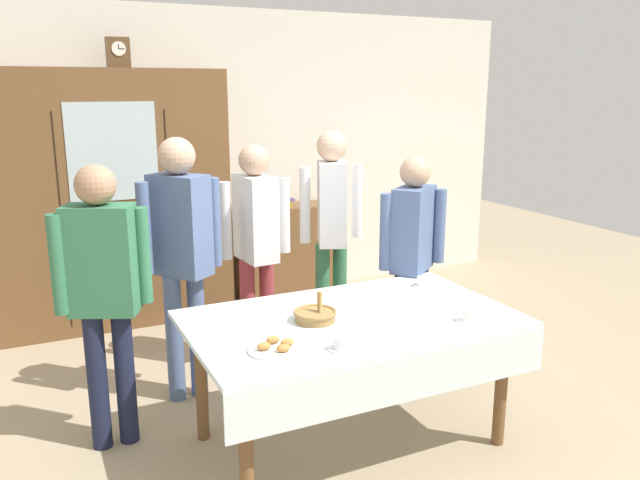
% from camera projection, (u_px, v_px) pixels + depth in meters
% --- Properties ---
extents(ground_plane, '(12.00, 12.00, 0.00)m').
position_uv_depth(ground_plane, '(334.00, 424.00, 3.88)').
color(ground_plane, tan).
rests_on(ground_plane, ground).
extents(back_wall, '(6.40, 0.10, 2.70)m').
position_uv_depth(back_wall, '(207.00, 160.00, 5.89)').
color(back_wall, silver).
rests_on(back_wall, ground).
extents(dining_table, '(1.80, 1.07, 0.77)m').
position_uv_depth(dining_table, '(354.00, 335.00, 3.52)').
color(dining_table, brown).
rests_on(dining_table, ground).
extents(wall_cabinet, '(1.92, 0.46, 2.15)m').
position_uv_depth(wall_cabinet, '(113.00, 201.00, 5.32)').
color(wall_cabinet, brown).
rests_on(wall_cabinet, ground).
extents(mantel_clock, '(0.18, 0.11, 0.24)m').
position_uv_depth(mantel_clock, '(118.00, 53.00, 5.09)').
color(mantel_clock, brown).
rests_on(mantel_clock, wall_cabinet).
extents(bookshelf_low, '(0.90, 0.35, 0.90)m').
position_uv_depth(bookshelf_low, '(284.00, 252.00, 6.16)').
color(bookshelf_low, brown).
rests_on(bookshelf_low, ground).
extents(book_stack, '(0.16, 0.22, 0.08)m').
position_uv_depth(book_stack, '(283.00, 202.00, 6.05)').
color(book_stack, '#B29333').
rests_on(book_stack, bookshelf_low).
extents(tea_cup_near_right, '(0.13, 0.13, 0.06)m').
position_uv_depth(tea_cup_near_right, '(341.00, 345.00, 3.08)').
color(tea_cup_near_right, white).
rests_on(tea_cup_near_right, dining_table).
extents(tea_cup_near_left, '(0.13, 0.13, 0.06)m').
position_uv_depth(tea_cup_near_left, '(423.00, 282.00, 4.05)').
color(tea_cup_near_left, white).
rests_on(tea_cup_near_left, dining_table).
extents(tea_cup_center, '(0.13, 0.13, 0.06)m').
position_uv_depth(tea_cup_center, '(468.00, 317.00, 3.44)').
color(tea_cup_center, white).
rests_on(tea_cup_center, dining_table).
extents(bread_basket, '(0.24, 0.24, 0.16)m').
position_uv_depth(bread_basket, '(315.00, 315.00, 3.45)').
color(bread_basket, '#9E7542').
rests_on(bread_basket, dining_table).
extents(pastry_plate, '(0.28, 0.28, 0.05)m').
position_uv_depth(pastry_plate, '(276.00, 347.00, 3.07)').
color(pastry_plate, white).
rests_on(pastry_plate, dining_table).
extents(spoon_mid_right, '(0.12, 0.02, 0.01)m').
position_uv_depth(spoon_mid_right, '(390.00, 335.00, 3.25)').
color(spoon_mid_right, silver).
rests_on(spoon_mid_right, dining_table).
extents(spoon_near_right, '(0.12, 0.02, 0.01)m').
position_uv_depth(spoon_near_right, '(444.00, 300.00, 3.80)').
color(spoon_near_right, silver).
rests_on(spoon_near_right, dining_table).
extents(spoon_center, '(0.12, 0.02, 0.01)m').
position_uv_depth(spoon_center, '(434.00, 313.00, 3.57)').
color(spoon_center, silver).
rests_on(spoon_center, dining_table).
extents(person_behind_table_left, '(0.52, 0.33, 1.62)m').
position_uv_depth(person_behind_table_left, '(103.00, 281.00, 3.45)').
color(person_behind_table_left, '#191E38').
rests_on(person_behind_table_left, ground).
extents(person_behind_table_right, '(0.52, 0.41, 1.71)m').
position_uv_depth(person_behind_table_right, '(181.00, 243.00, 3.99)').
color(person_behind_table_right, slate).
rests_on(person_behind_table_right, ground).
extents(person_by_cabinet, '(0.52, 0.38, 1.62)m').
position_uv_depth(person_by_cabinet, '(256.00, 234.00, 4.51)').
color(person_by_cabinet, '#933338').
rests_on(person_by_cabinet, ground).
extents(person_beside_shelf, '(0.52, 0.38, 1.56)m').
position_uv_depth(person_beside_shelf, '(413.00, 246.00, 4.37)').
color(person_beside_shelf, '#191E38').
rests_on(person_beside_shelf, ground).
extents(person_near_right_end, '(0.52, 0.41, 1.69)m').
position_uv_depth(person_near_right_end, '(331.00, 218.00, 4.83)').
color(person_near_right_end, '#33704C').
rests_on(person_near_right_end, ground).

